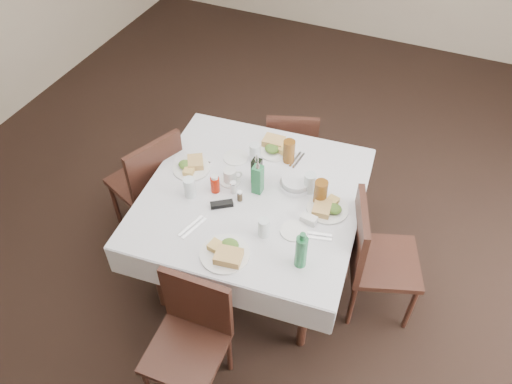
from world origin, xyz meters
TOP-DOWN VIEW (x-y plane):
  - ground_plane at (0.00, 0.00)m, footprint 7.00×7.00m
  - room_shell at (0.00, 0.00)m, footprint 6.04×7.04m
  - dining_table at (-0.05, -0.23)m, footprint 1.47×1.47m
  - chair_north at (-0.10, 0.63)m, footprint 0.49×0.49m
  - chair_south at (-0.04, -1.11)m, footprint 0.43×0.43m
  - chair_east at (0.75, -0.19)m, footprint 0.55×0.55m
  - chair_west at (-0.87, -0.18)m, footprint 0.57×0.57m
  - meal_north at (-0.08, 0.23)m, footprint 0.27×0.27m
  - meal_south at (0.00, -0.73)m, footprint 0.29×0.29m
  - meal_east at (0.42, -0.17)m, footprint 0.26×0.26m
  - meal_west at (-0.52, -0.17)m, footprint 0.25×0.25m
  - side_plate_a at (-0.29, 0.04)m, footprint 0.17×0.17m
  - side_plate_b at (0.29, -0.41)m, footprint 0.17×0.17m
  - water_n at (-0.16, 0.07)m, footprint 0.07×0.07m
  - water_s at (0.14, -0.50)m, footprint 0.07×0.07m
  - water_e at (0.27, -0.06)m, footprint 0.07×0.07m
  - water_w at (-0.41, -0.39)m, footprint 0.07×0.07m
  - iced_tea_a at (0.04, 0.16)m, footprint 0.08×0.08m
  - iced_tea_b at (0.36, -0.13)m, footprint 0.08×0.08m
  - bread_basket at (0.17, -0.06)m, footprint 0.20×0.20m
  - oil_cruet_dark at (-0.07, -0.12)m, footprint 0.06×0.06m
  - oil_cruet_green at (-0.03, -0.19)m, footprint 0.06×0.06m
  - ketchup_bottle at (-0.28, -0.29)m, footprint 0.06×0.06m
  - salt_shaker at (-0.17, -0.26)m, footprint 0.04×0.04m
  - pepper_shaker at (-0.10, -0.31)m, footprint 0.03×0.03m
  - coffee_mug at (-0.23, -0.18)m, footprint 0.14×0.14m
  - sunglasses at (-0.19, -0.40)m, footprint 0.14×0.12m
  - green_bottle at (0.40, -0.62)m, footprint 0.07×0.07m
  - sugar_caddy at (0.35, -0.31)m, footprint 0.10×0.06m
  - cutlery_n at (0.10, 0.18)m, footprint 0.06×0.17m
  - cutlery_s at (-0.27, -0.62)m, footprint 0.10×0.21m
  - cutlery_e at (0.41, -0.40)m, footprint 0.21×0.10m
  - cutlery_w at (-0.51, -0.09)m, footprint 0.17×0.05m

SIDE VIEW (x-z plane):
  - ground_plane at x=0.00m, z-range 0.00..0.00m
  - chair_north at x=-0.10m, z-range 0.06..0.88m
  - chair_south at x=-0.04m, z-range 0.06..0.93m
  - chair_east at x=0.75m, z-range 0.07..0.98m
  - chair_west at x=-0.87m, z-range 0.07..0.99m
  - dining_table at x=-0.05m, z-range 0.30..1.06m
  - cutlery_w at x=-0.51m, z-range 0.76..0.77m
  - cutlery_n at x=0.10m, z-range 0.76..0.77m
  - cutlery_s at x=-0.27m, z-range 0.76..0.77m
  - cutlery_e at x=0.41m, z-range 0.76..0.77m
  - side_plate_b at x=0.29m, z-range 0.76..0.77m
  - side_plate_a at x=-0.29m, z-range 0.76..0.77m
  - sunglasses at x=-0.19m, z-range 0.76..0.79m
  - meal_west at x=-0.52m, z-range 0.76..0.81m
  - meal_east at x=0.42m, z-range 0.76..0.81m
  - meal_north at x=-0.08m, z-range 0.76..0.82m
  - meal_south at x=0.00m, z-range 0.76..0.82m
  - sugar_caddy at x=0.35m, z-range 0.76..0.81m
  - bread_basket at x=0.17m, z-range 0.76..0.83m
  - pepper_shaker at x=-0.10m, z-range 0.76..0.84m
  - salt_shaker at x=-0.17m, z-range 0.76..0.85m
  - coffee_mug at x=-0.23m, z-range 0.76..0.86m
  - ketchup_bottle at x=-0.28m, z-range 0.76..0.89m
  - water_s at x=0.14m, z-range 0.76..0.89m
  - water_w at x=-0.41m, z-range 0.76..0.90m
  - water_n at x=-0.16m, z-range 0.76..0.90m
  - water_e at x=0.27m, z-range 0.76..0.90m
  - iced_tea_a at x=0.04m, z-range 0.76..0.93m
  - iced_tea_b at x=0.36m, z-range 0.76..0.93m
  - oil_cruet_dark at x=-0.07m, z-range 0.75..0.99m
  - oil_cruet_green at x=-0.03m, z-range 0.74..1.00m
  - green_bottle at x=0.40m, z-range 0.75..1.00m
  - room_shell at x=0.00m, z-range 0.31..3.11m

